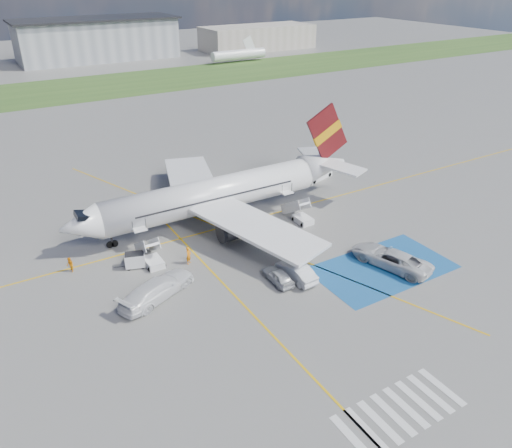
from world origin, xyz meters
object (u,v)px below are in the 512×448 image
Objects in this scene: gpu_cart at (135,261)px; belt_loader at (318,176)px; van_white_a at (391,256)px; van_white_b at (157,286)px; car_silver_a at (278,276)px; car_silver_b at (296,272)px; airliner at (223,192)px.

belt_loader is (29.98, 9.37, -0.34)m from gpu_cart.
van_white_b is at bearing -33.57° from van_white_a.
car_silver_a is (-19.15, -18.94, 0.29)m from belt_loader.
car_silver_b is 13.18m from van_white_b.
belt_loader is 26.94m from car_silver_a.
airliner is at bearing 178.31° from belt_loader.
van_white_b is (-12.55, 4.02, 0.41)m from car_silver_b.
gpu_cart is 16.10m from car_silver_b.
car_silver_b is at bearing -19.62° from gpu_cart.
car_silver_b is 0.79× the size of van_white_b.
belt_loader is 26.00m from car_silver_b.
gpu_cart is at bearing -40.40° from car_silver_a.
car_silver_a is at bearing -97.17° from airliner.
van_white_b is (-10.75, 3.60, 0.54)m from car_silver_a.
car_silver_b is at bearing -147.37° from belt_loader.
airliner reaches higher than car_silver_b.
van_white_b is at bearing -70.49° from gpu_cart.
van_white_b is at bearing -20.88° from car_silver_b.
van_white_b is (-29.90, -15.34, 0.82)m from belt_loader.
car_silver_a is at bearing -150.81° from belt_loader.
belt_loader is at bearing 13.81° from airliner.
airliner is at bearing -93.33° from car_silver_b.
car_silver_a is (-1.85, -14.69, -2.72)m from airliner.
airliner is at bearing -78.44° from van_white_a.
car_silver_b is (-17.35, -19.36, 0.42)m from belt_loader.
van_white_b is (0.08, -5.97, 0.48)m from gpu_cart.
gpu_cart is at bearing -178.15° from belt_loader.
car_silver_a is (10.83, -9.58, -0.05)m from gpu_cart.
van_white_a is (-7.88, -22.32, 0.80)m from belt_loader.
van_white_a is at bearing 164.42° from car_silver_a.
gpu_cart is at bearing -158.03° from airliner.
airliner reaches higher than van_white_b.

